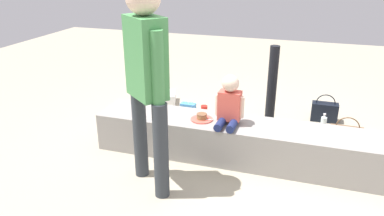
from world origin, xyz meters
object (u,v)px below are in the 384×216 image
Objects in this scene: gift_bag at (188,113)px; party_cup_red at (204,109)px; adult_standing at (147,71)px; handbag_black_leather at (324,112)px; child_seated at (229,103)px; cake_box_white at (165,98)px; handbag_brown_canvas at (346,138)px; water_bottle_near_gift at (324,122)px; cake_plate at (202,118)px.

gift_bag is 0.38m from party_cup_red.
adult_standing is 16.93× the size of party_cup_red.
party_cup_red is at bearing -171.40° from handbag_black_leather.
party_cup_red is 0.30× the size of handbag_black_leather.
child_seated is at bearing -125.90° from handbag_black_leather.
gift_bag reaches higher than cake_box_white.
adult_standing is 2.23m from cake_box_white.
party_cup_red is 0.66m from cake_box_white.
handbag_brown_canvas is at bearing -4.08° from gift_bag.
water_bottle_near_gift is 1.46m from party_cup_red.
cake_plate reaches higher than handbag_black_leather.
child_seated is 4.71× the size of party_cup_red.
cake_plate is (-0.27, 0.01, -0.19)m from child_seated.
water_bottle_near_gift reaches higher than cake_box_white.
water_bottle_near_gift is 0.56× the size of handbag_brown_canvas.
gift_bag is 0.86× the size of handbag_black_leather.
cake_plate reaches higher than handbag_brown_canvas.
gift_bag is (-0.37, 0.69, -0.28)m from cake_plate.
adult_standing is (-0.54, -0.64, 0.45)m from child_seated.
adult_standing is 0.95m from cake_plate.
child_seated is 1.65m from handbag_black_leather.
gift_bag is at bearing 118.23° from cake_plate.
adult_standing is at bearing -89.91° from party_cup_red.
gift_bag reaches higher than water_bottle_near_gift.
cake_plate is at bearing -54.37° from cake_box_white.
handbag_black_leather is at bearing 54.10° from child_seated.
water_bottle_near_gift is at bearing -7.12° from cake_box_white.
child_seated is at bearing 49.77° from adult_standing.
child_seated reaches higher than gift_bag.
child_seated is 1.54× the size of cake_box_white.
handbag_black_leather is (1.57, 0.58, -0.01)m from gift_bag.
adult_standing reaches higher than handbag_black_leather.
cake_plate is 0.65× the size of handbag_black_leather.
party_cup_red is (-0.27, 1.05, -0.36)m from cake_plate.
child_seated reaches higher than cake_plate.
party_cup_red is at bearing 90.09° from adult_standing.
party_cup_red is 0.33× the size of cake_box_white.
cake_plate is at bearing 178.29° from child_seated.
cake_plate is at bearing -140.11° from water_bottle_near_gift.
cake_plate is 1.58m from cake_box_white.
child_seated is at bearing -153.05° from handbag_brown_canvas.
party_cup_red is 1.74m from handbag_brown_canvas.
cake_plate is 2.19× the size of party_cup_red.
child_seated reaches higher than party_cup_red.
adult_standing is 2.40m from water_bottle_near_gift.
cake_plate is 1.77m from handbag_black_leather.
child_seated reaches higher than cake_box_white.
adult_standing is at bearing -85.65° from gift_bag.
handbag_black_leather reaches higher than water_bottle_near_gift.
cake_box_white is (-0.53, 0.56, -0.06)m from gift_bag.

